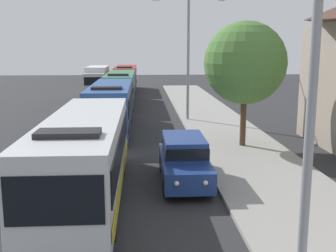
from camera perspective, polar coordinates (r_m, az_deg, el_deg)
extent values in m
cube|color=silver|center=(15.21, -11.15, -3.79)|extent=(2.50, 10.75, 2.70)
cube|color=black|center=(15.01, -6.39, -2.47)|extent=(0.04, 9.89, 1.00)
cube|color=black|center=(15.35, -15.90, -2.53)|extent=(0.04, 9.89, 1.00)
cube|color=black|center=(10.04, -15.27, -9.83)|extent=(2.30, 0.04, 1.20)
cube|color=gold|center=(15.31, -6.26, -6.66)|extent=(0.03, 10.21, 0.36)
cube|color=black|center=(11.79, -13.43, -0.98)|extent=(1.75, 0.90, 0.16)
cylinder|color=black|center=(12.35, -7.81, -13.07)|extent=(0.28, 1.00, 1.00)
cylinder|color=black|center=(12.71, -18.01, -12.81)|extent=(0.28, 1.00, 1.00)
cylinder|color=black|center=(18.27, -6.37, -5.09)|extent=(0.28, 1.00, 1.00)
cylinder|color=black|center=(18.51, -13.21, -5.10)|extent=(0.28, 1.00, 1.00)
cube|color=#284C8C|center=(27.69, -7.72, 2.84)|extent=(2.50, 10.47, 2.70)
cube|color=black|center=(27.58, -5.10, 3.59)|extent=(0.04, 9.63, 1.00)
cube|color=black|center=(27.77, -10.36, 3.51)|extent=(0.04, 9.63, 1.00)
cube|color=black|center=(22.47, -8.69, 1.75)|extent=(2.30, 0.04, 1.20)
cube|color=black|center=(27.75, -5.04, 1.24)|extent=(0.03, 9.95, 0.36)
cube|color=black|center=(24.42, -8.33, 5.15)|extent=(1.75, 0.90, 0.16)
cylinder|color=black|center=(24.64, -5.64, -0.93)|extent=(0.28, 1.00, 1.00)
cylinder|color=black|center=(24.82, -10.72, -0.98)|extent=(0.28, 1.00, 1.00)
cylinder|color=black|center=(30.66, -5.23, 1.38)|extent=(0.28, 1.00, 1.00)
cylinder|color=black|center=(30.81, -9.33, 1.33)|extent=(0.28, 1.00, 1.00)
cube|color=#33724C|center=(39.75, -6.47, 5.24)|extent=(2.50, 12.09, 2.70)
cube|color=black|center=(39.68, -4.64, 5.77)|extent=(0.04, 11.12, 1.00)
cube|color=black|center=(39.81, -8.32, 5.71)|extent=(0.04, 11.12, 1.00)
cube|color=black|center=(33.70, -7.00, 4.76)|extent=(2.30, 0.04, 1.20)
cube|color=black|center=(39.79, -4.60, 4.12)|extent=(0.03, 11.49, 0.36)
cube|color=black|center=(36.03, -6.81, 6.96)|extent=(1.75, 0.90, 0.16)
cylinder|color=black|center=(36.13, -4.98, 2.81)|extent=(0.28, 1.00, 1.00)
cylinder|color=black|center=(36.25, -8.46, 2.76)|extent=(0.28, 1.00, 1.00)
cylinder|color=black|center=(43.14, -4.75, 4.10)|extent=(0.28, 1.00, 1.00)
cylinder|color=black|center=(43.25, -7.68, 4.06)|extent=(0.28, 1.00, 1.00)
cube|color=maroon|center=(52.61, -5.77, 6.59)|extent=(2.50, 10.89, 2.70)
cube|color=black|center=(52.55, -4.38, 6.99)|extent=(0.04, 10.02, 1.00)
cube|color=black|center=(52.65, -7.16, 6.94)|extent=(0.04, 10.02, 1.00)
cube|color=black|center=(47.14, -6.03, 6.47)|extent=(2.30, 0.04, 1.20)
cube|color=navy|center=(52.64, -4.35, 5.74)|extent=(0.03, 10.35, 0.36)
cube|color=black|center=(49.27, -5.94, 7.97)|extent=(1.75, 0.90, 0.16)
cylinder|color=black|center=(49.32, -4.61, 4.93)|extent=(0.28, 1.00, 1.00)
cylinder|color=black|center=(49.41, -7.17, 4.90)|extent=(0.28, 1.00, 1.00)
cylinder|color=black|center=(55.66, -4.49, 5.60)|extent=(0.28, 1.00, 1.00)
cylinder|color=black|center=(55.74, -6.76, 5.56)|extent=(0.28, 1.00, 1.00)
cube|color=navy|center=(17.05, 2.21, -5.49)|extent=(1.84, 4.90, 0.80)
cube|color=navy|center=(16.99, 2.18, -2.76)|extent=(1.62, 2.84, 0.80)
cube|color=black|center=(16.99, 2.18, -2.76)|extent=(1.66, 2.94, 0.44)
sphere|color=#F9EFCC|center=(14.63, 1.19, -7.85)|extent=(0.18, 0.18, 0.18)
sphere|color=#F9EFCC|center=(14.75, 5.14, -7.74)|extent=(0.18, 0.18, 0.18)
cylinder|color=black|center=(15.65, -0.26, -8.33)|extent=(0.22, 0.70, 0.70)
cylinder|color=black|center=(15.83, 5.73, -8.17)|extent=(0.22, 0.70, 0.70)
cylinder|color=black|center=(18.55, -0.80, -5.26)|extent=(0.22, 0.70, 0.70)
cylinder|color=black|center=(18.69, 4.25, -5.17)|extent=(0.22, 0.70, 0.70)
cube|color=#B7B7BC|center=(47.66, -9.99, 5.75)|extent=(2.30, 1.80, 2.20)
cube|color=silver|center=(51.33, -9.54, 6.50)|extent=(2.35, 5.66, 2.70)
cube|color=black|center=(46.72, -10.12, 6.02)|extent=(2.07, 0.04, 0.90)
cylinder|color=black|center=(47.88, -11.18, 4.53)|extent=(0.26, 0.90, 0.90)
cylinder|color=black|center=(47.65, -8.71, 4.58)|extent=(0.26, 0.90, 0.90)
cylinder|color=black|center=(52.70, -10.48, 5.11)|extent=(0.26, 0.90, 0.90)
cylinder|color=black|center=(52.49, -8.24, 5.15)|extent=(0.26, 0.90, 0.90)
cylinder|color=gray|center=(8.78, 19.03, 3.99)|extent=(0.20, 0.20, 8.75)
cylinder|color=gray|center=(30.88, 2.76, 9.14)|extent=(0.20, 0.20, 8.91)
cube|color=silver|center=(31.39, 7.26, 16.72)|extent=(0.56, 0.28, 0.16)
cylinder|color=#4C3823|center=(23.10, 10.19, 0.71)|extent=(0.32, 0.32, 2.72)
sphere|color=#4C7A38|center=(22.77, 10.46, 8.46)|extent=(4.40, 4.40, 4.40)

